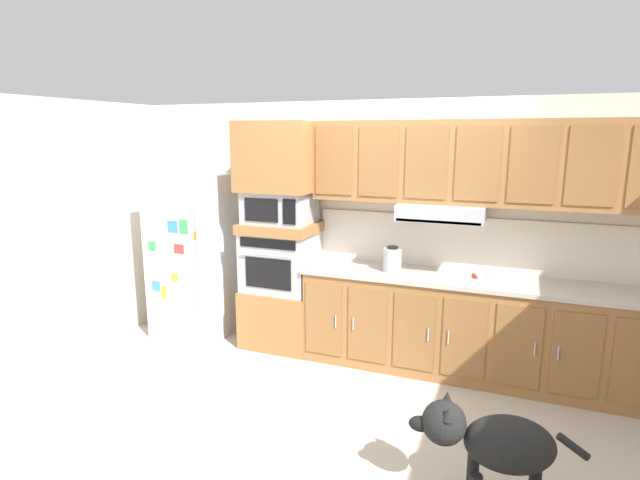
# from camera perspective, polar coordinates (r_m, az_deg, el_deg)

# --- Properties ---
(ground_plane) EXTENTS (9.60, 9.60, 0.00)m
(ground_plane) POSITION_cam_1_polar(r_m,az_deg,el_deg) (4.51, 3.09, -16.92)
(ground_plane) COLOR #B2A899
(back_kitchen_wall) EXTENTS (6.20, 0.12, 2.50)m
(back_kitchen_wall) POSITION_cam_1_polar(r_m,az_deg,el_deg) (5.10, 7.23, 1.38)
(back_kitchen_wall) COLOR beige
(back_kitchen_wall) RESTS_ON ground
(side_panel_left) EXTENTS (0.12, 7.10, 2.50)m
(side_panel_left) POSITION_cam_1_polar(r_m,az_deg,el_deg) (5.59, -25.09, 1.26)
(side_panel_left) COLOR beige
(side_panel_left) RESTS_ON ground
(refrigerator) EXTENTS (0.76, 0.73, 1.76)m
(refrigerator) POSITION_cam_1_polar(r_m,az_deg,el_deg) (5.64, -14.19, -1.72)
(refrigerator) COLOR white
(refrigerator) RESTS_ON ground
(oven_base_cabinet) EXTENTS (0.74, 0.62, 0.60)m
(oven_base_cabinet) POSITION_cam_1_polar(r_m,az_deg,el_deg) (5.36, -4.33, -8.61)
(oven_base_cabinet) COLOR #996638
(oven_base_cabinet) RESTS_ON ground
(built_in_oven) EXTENTS (0.70, 0.62, 0.60)m
(built_in_oven) POSITION_cam_1_polar(r_m,az_deg,el_deg) (5.18, -4.44, -2.37)
(built_in_oven) COLOR #A8AAAF
(built_in_oven) RESTS_ON oven_base_cabinet
(appliance_mid_shelf) EXTENTS (0.74, 0.62, 0.10)m
(appliance_mid_shelf) POSITION_cam_1_polar(r_m,az_deg,el_deg) (5.10, -4.49, 1.44)
(appliance_mid_shelf) COLOR #996638
(appliance_mid_shelf) RESTS_ON built_in_oven
(microwave) EXTENTS (0.64, 0.54, 0.32)m
(microwave) POSITION_cam_1_polar(r_m,az_deg,el_deg) (5.07, -4.54, 3.77)
(microwave) COLOR #A8AAAF
(microwave) RESTS_ON appliance_mid_shelf
(appliance_upper_cabinet) EXTENTS (0.74, 0.62, 0.68)m
(appliance_upper_cabinet) POSITION_cam_1_polar(r_m,az_deg,el_deg) (5.02, -4.63, 9.43)
(appliance_upper_cabinet) COLOR #996638
(appliance_upper_cabinet) RESTS_ON microwave
(lower_cabinet_run) EXTENTS (3.01, 0.63, 0.88)m
(lower_cabinet_run) POSITION_cam_1_polar(r_m,az_deg,el_deg) (4.83, 16.38, -9.61)
(lower_cabinet_run) COLOR #996638
(lower_cabinet_run) RESTS_ON ground
(countertop_slab) EXTENTS (3.05, 0.64, 0.04)m
(countertop_slab) POSITION_cam_1_polar(r_m,az_deg,el_deg) (4.69, 16.71, -4.35)
(countertop_slab) COLOR #BCB2A3
(countertop_slab) RESTS_ON lower_cabinet_run
(backsplash_panel) EXTENTS (3.05, 0.02, 0.50)m
(backsplash_panel) POSITION_cam_1_polar(r_m,az_deg,el_deg) (4.91, 17.21, -0.43)
(backsplash_panel) COLOR silver
(backsplash_panel) RESTS_ON countertop_slab
(upper_cabinet_with_hood) EXTENTS (3.01, 0.48, 0.88)m
(upper_cabinet_with_hood) POSITION_cam_1_polar(r_m,az_deg,el_deg) (4.65, 17.36, 8.03)
(upper_cabinet_with_hood) COLOR #996638
(upper_cabinet_with_hood) RESTS_ON backsplash_panel
(screwdriver) EXTENTS (0.16, 0.15, 0.03)m
(screwdriver) POSITION_cam_1_polar(r_m,az_deg,el_deg) (4.71, 17.26, -3.90)
(screwdriver) COLOR red
(screwdriver) RESTS_ON countertop_slab
(electric_kettle) EXTENTS (0.17, 0.17, 0.24)m
(electric_kettle) POSITION_cam_1_polar(r_m,az_deg,el_deg) (4.71, 8.22, -2.21)
(electric_kettle) COLOR #A8AAAF
(electric_kettle) RESTS_ON countertop_slab
(dog) EXTENTS (1.01, 0.41, 0.66)m
(dog) POSITION_cam_1_polar(r_m,az_deg,el_deg) (3.30, 18.98, -20.81)
(dog) COLOR black
(dog) RESTS_ON ground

